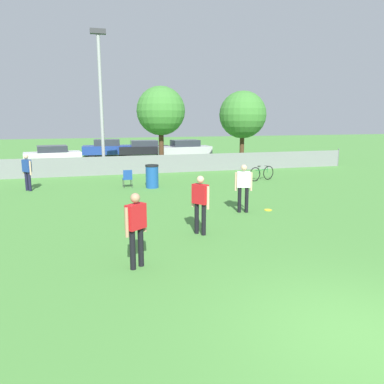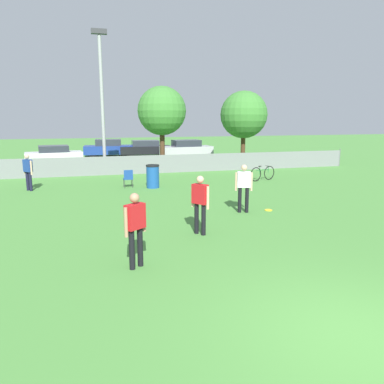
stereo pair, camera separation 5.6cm
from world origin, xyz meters
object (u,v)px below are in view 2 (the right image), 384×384
(tree_far_right, at_px, (244,115))
(parked_car_dark, at_px, (145,148))
(tree_near_pole, at_px, (162,111))
(parked_car_silver, at_px, (186,149))
(light_pole, at_px, (102,90))
(bicycle_sideline, at_px, (263,173))
(trash_bin, at_px, (153,176))
(parked_car_blue, at_px, (108,148))
(player_defender_red, at_px, (135,224))
(folding_chair_sideline, at_px, (128,178))
(player_receiver_white, at_px, (244,185))
(player_thrower_red, at_px, (200,200))
(spectator_in_blue, at_px, (28,170))
(parked_car_white, at_px, (54,155))
(frisbee_disc, at_px, (268,210))

(tree_far_right, xyz_separation_m, parked_car_dark, (-5.96, 7.71, -2.84))
(tree_near_pole, bearing_deg, parked_car_silver, 64.20)
(light_pole, height_order, bicycle_sideline, light_pole)
(trash_bin, xyz_separation_m, parked_car_blue, (-1.22, 15.87, 0.15))
(player_defender_red, height_order, parked_car_dark, player_defender_red)
(folding_chair_sideline, bearing_deg, parked_car_dark, -103.89)
(player_receiver_white, xyz_separation_m, player_thrower_red, (-2.21, -2.03, 0.00))
(player_thrower_red, height_order, parked_car_silver, player_thrower_red)
(tree_near_pole, bearing_deg, tree_far_right, 11.69)
(spectator_in_blue, distance_m, parked_car_white, 11.03)
(tree_near_pole, bearing_deg, parked_car_dark, 88.65)
(frisbee_disc, bearing_deg, player_thrower_red, -147.53)
(spectator_in_blue, bearing_deg, folding_chair_sideline, -137.40)
(player_thrower_red, distance_m, parked_car_blue, 23.55)
(parked_car_white, bearing_deg, trash_bin, -72.93)
(tree_near_pole, distance_m, parked_car_white, 9.49)
(folding_chair_sideline, distance_m, parked_car_dark, 15.33)
(tree_far_right, distance_m, bicycle_sideline, 7.96)
(folding_chair_sideline, bearing_deg, player_defender_red, 82.71)
(spectator_in_blue, height_order, bicycle_sideline, spectator_in_blue)
(tree_near_pole, distance_m, parked_car_blue, 10.44)
(frisbee_disc, bearing_deg, spectator_in_blue, 144.49)
(tree_far_right, xyz_separation_m, parked_car_silver, (-2.70, 5.90, -2.82))
(parked_car_blue, bearing_deg, player_thrower_red, -82.89)
(player_receiver_white, xyz_separation_m, folding_chair_sideline, (-3.44, 5.90, -0.51))
(spectator_in_blue, bearing_deg, player_thrower_red, 173.07)
(trash_bin, distance_m, parked_car_silver, 14.46)
(tree_far_right, distance_m, parked_car_white, 14.23)
(frisbee_disc, distance_m, trash_bin, 6.52)
(frisbee_disc, relative_size, parked_car_silver, 0.06)
(player_thrower_red, bearing_deg, player_defender_red, -82.88)
(player_thrower_red, bearing_deg, parked_car_dark, 139.11)
(player_thrower_red, xyz_separation_m, bicycle_sideline, (5.95, 8.16, -0.62))
(bicycle_sideline, distance_m, parked_car_silver, 13.02)
(frisbee_disc, distance_m, parked_car_silver, 19.20)
(spectator_in_blue, bearing_deg, tree_near_pole, -94.04)
(frisbee_disc, bearing_deg, parked_car_silver, 84.38)
(tree_far_right, height_order, parked_car_silver, tree_far_right)
(player_receiver_white, distance_m, parked_car_dark, 20.93)
(light_pole, height_order, folding_chair_sideline, light_pole)
(parked_car_dark, distance_m, parked_car_silver, 3.73)
(player_receiver_white, height_order, parked_car_silver, player_receiver_white)
(player_thrower_red, distance_m, spectator_in_blue, 10.18)
(player_defender_red, distance_m, parked_car_white, 21.69)
(tree_far_right, distance_m, spectator_in_blue, 15.35)
(parked_car_white, bearing_deg, tree_near_pole, -45.14)
(spectator_in_blue, bearing_deg, light_pole, -76.21)
(parked_car_silver, bearing_deg, light_pole, -138.46)
(frisbee_disc, bearing_deg, parked_car_dark, 93.78)
(tree_far_right, relative_size, player_defender_red, 3.03)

